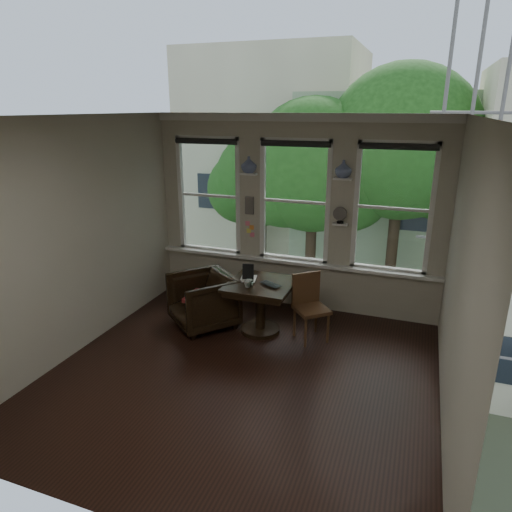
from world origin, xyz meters
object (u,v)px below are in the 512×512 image
at_px(table, 260,307).
at_px(side_chair_right, 312,309).
at_px(mug, 248,284).
at_px(armchair_left, 203,301).
at_px(laptop, 268,286).

relative_size(table, side_chair_right, 0.98).
xyz_separation_m(table, mug, (-0.11, -0.21, 0.42)).
distance_m(table, armchair_left, 0.86).
xyz_separation_m(side_chair_right, mug, (-0.85, -0.23, 0.34)).
bearing_deg(table, side_chair_right, 1.54).
distance_m(side_chair_right, laptop, 0.68).
relative_size(laptop, mug, 3.16).
relative_size(armchair_left, mug, 8.61).
distance_m(table, laptop, 0.42).
distance_m(armchair_left, laptop, 1.06).
height_order(table, armchair_left, armchair_left).
bearing_deg(table, mug, -118.36).
xyz_separation_m(laptop, mug, (-0.25, -0.12, 0.03)).
relative_size(table, mug, 8.96).
xyz_separation_m(armchair_left, side_chair_right, (1.58, 0.13, 0.07)).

